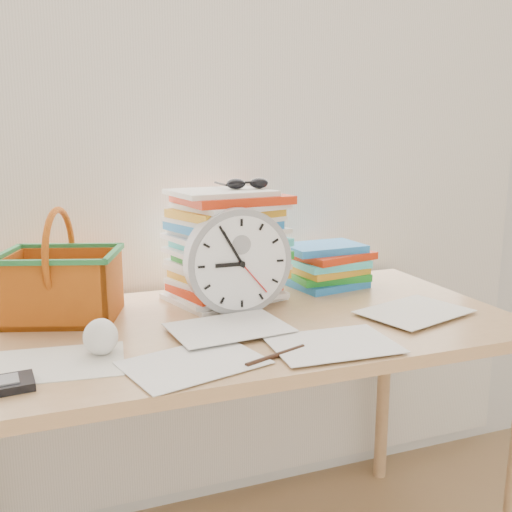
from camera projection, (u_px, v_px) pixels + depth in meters
name	position (u px, v px, depth m)	size (l,w,h in m)	color
curtain	(190.00, 100.00, 1.64)	(2.40, 0.01, 2.50)	white
desk	(232.00, 350.00, 1.42)	(1.40, 0.70, 0.75)	tan
paper_stack	(227.00, 245.00, 1.57)	(0.31, 0.26, 0.31)	white
clock	(238.00, 261.00, 1.45)	(0.27, 0.27, 0.05)	gray
sunglasses	(248.00, 183.00, 1.56)	(0.14, 0.12, 0.03)	black
book_stack	(327.00, 265.00, 1.73)	(0.26, 0.20, 0.13)	white
basket	(60.00, 265.00, 1.40)	(0.27, 0.21, 0.27)	#C75E13
crumpled_ball	(100.00, 336.00, 1.19)	(0.08, 0.08, 0.08)	white
pen	(276.00, 356.00, 1.17)	(0.01, 0.01, 0.16)	black
scattered_papers	(232.00, 319.00, 1.40)	(1.26, 0.42, 0.02)	white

